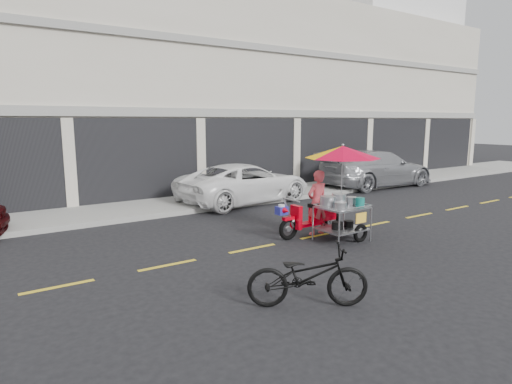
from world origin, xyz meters
TOP-DOWN VIEW (x-y plane):
  - ground at (0.00, 0.00)m, footprint 90.00×90.00m
  - sidewalk at (0.00, 5.50)m, footprint 45.00×3.00m
  - shophouse_block at (2.82, 10.59)m, footprint 36.00×8.11m
  - centerline at (0.00, 0.00)m, footprint 42.00×0.10m
  - white_pickup at (0.80, 4.70)m, footprint 5.12×2.84m
  - silver_pickup at (7.38, 4.59)m, footprint 5.52×2.40m
  - near_bicycle at (-2.94, -2.96)m, footprint 1.91×1.53m
  - food_vendor_rig at (0.08, -0.32)m, footprint 2.28×1.81m

SIDE VIEW (x-z plane):
  - ground at x=0.00m, z-range 0.00..0.00m
  - centerline at x=0.00m, z-range 0.00..0.01m
  - sidewalk at x=0.00m, z-range 0.00..0.15m
  - near_bicycle at x=-2.94m, z-range 0.00..0.97m
  - white_pickup at x=0.80m, z-range 0.00..1.36m
  - silver_pickup at x=7.38m, z-range 0.00..1.58m
  - food_vendor_rig at x=0.08m, z-range 0.29..2.59m
  - shophouse_block at x=2.82m, z-range -0.96..9.44m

